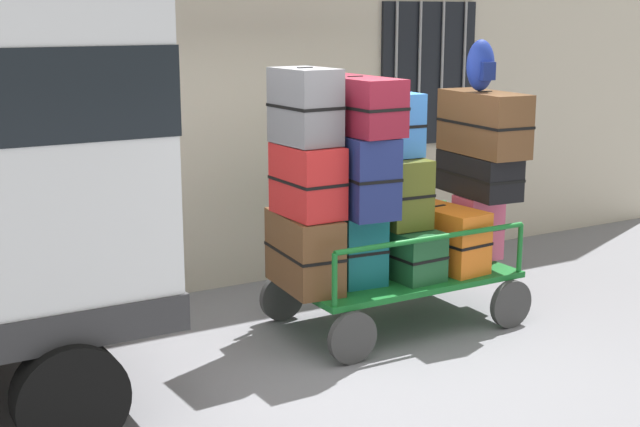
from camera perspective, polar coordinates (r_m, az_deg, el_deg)
ground_plane at (r=7.17m, az=2.51°, el=-8.84°), size 40.00×40.00×0.00m
building_wall at (r=8.65m, az=-5.59°, el=11.76°), size 12.00×0.38×5.00m
luggage_cart at (r=7.70m, az=4.86°, el=-4.39°), size 2.02×1.21×0.47m
cart_railing at (r=7.58m, az=4.92°, el=-1.20°), size 1.90×1.08×0.44m
suitcase_left_bottom at (r=7.15m, az=-1.01°, el=-2.43°), size 0.45×0.83×0.61m
suitcase_left_middle at (r=6.97m, az=-0.81°, el=2.13°), size 0.38×0.63×0.57m
suitcase_left_top at (r=6.91m, az=-0.96°, el=6.89°), size 0.40×0.59×0.59m
suitcase_midleft_bottom at (r=7.36m, az=2.05°, el=-2.06°), size 0.43×0.65×0.59m
suitcase_midleft_middle at (r=7.20m, az=2.21°, el=2.64°), size 0.47×0.96×0.65m
suitcase_midleft_top at (r=7.12m, az=2.26°, el=6.98°), size 0.40×0.97×0.45m
suitcase_center_bottom at (r=7.61m, az=4.91°, el=-2.27°), size 0.43×0.95×0.42m
suitcase_center_middle at (r=7.48m, az=5.07°, el=1.39°), size 0.40×0.57×0.58m
suitcase_center_top at (r=7.42m, az=5.02°, el=5.65°), size 0.40×0.31×0.53m
suitcase_midright_bottom at (r=7.85m, az=7.60°, el=-1.42°), size 0.46×0.98×0.54m
suitcase_right_bottom at (r=8.12m, az=10.07°, el=-0.87°), size 0.39×0.33×0.58m
suitcase_right_middle at (r=8.03m, az=10.12°, el=2.48°), size 0.45×0.90×0.37m
suitcase_right_top at (r=7.93m, az=10.45°, el=5.72°), size 0.46×0.96×0.55m
backpack at (r=7.87m, az=10.27°, el=9.30°), size 0.27×0.22×0.44m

